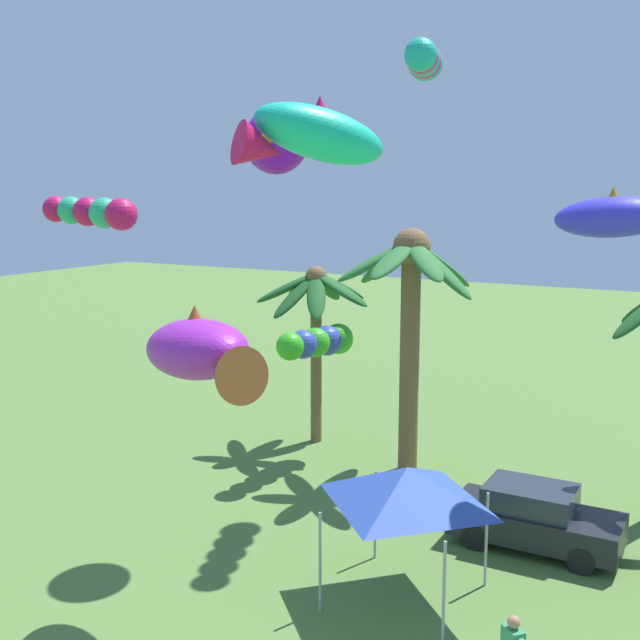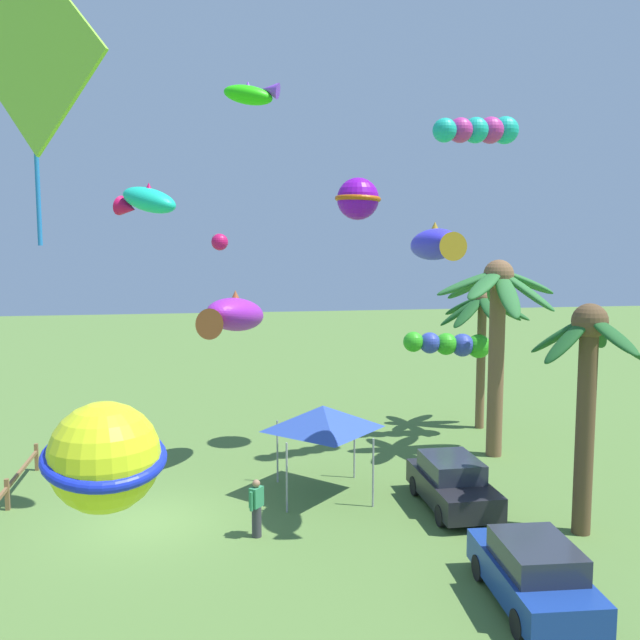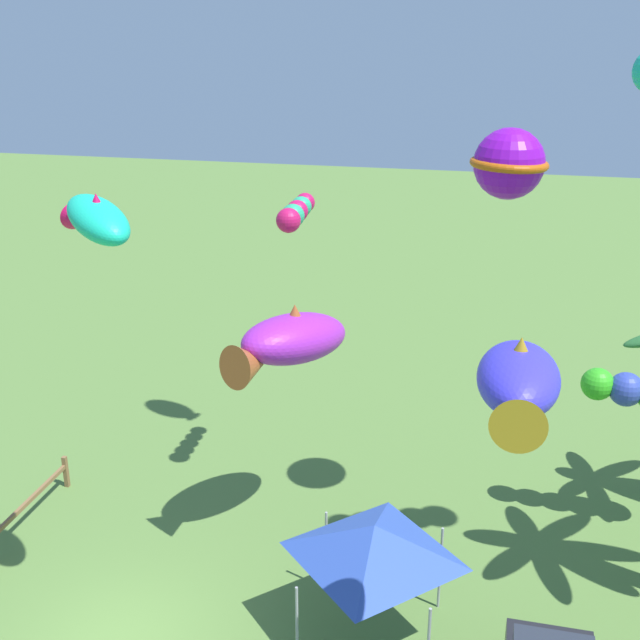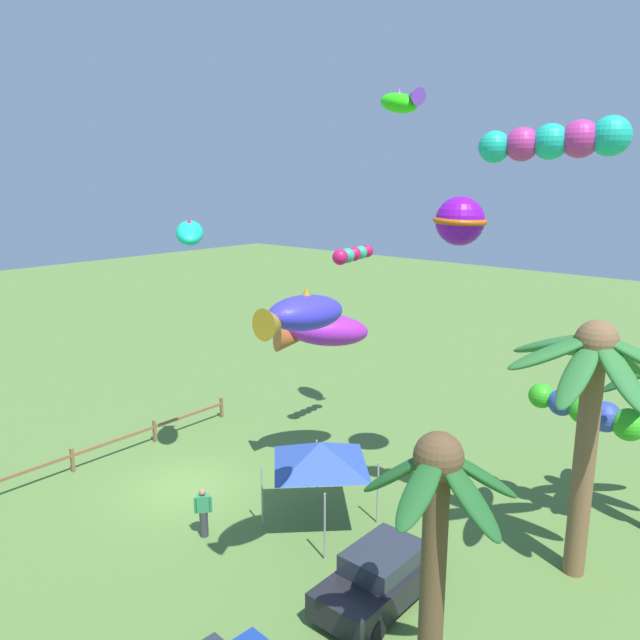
# 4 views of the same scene
# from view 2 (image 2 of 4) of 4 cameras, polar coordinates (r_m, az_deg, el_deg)

# --- Properties ---
(ground_plane) EXTENTS (120.00, 120.00, 0.00)m
(ground_plane) POSITION_cam_2_polar(r_m,az_deg,el_deg) (20.82, -14.01, -16.03)
(ground_plane) COLOR #567A38
(palm_tree_0) EXTENTS (3.13, 3.11, 6.31)m
(palm_tree_0) POSITION_cam_2_polar(r_m,az_deg,el_deg) (19.63, 21.40, -4.06)
(palm_tree_0) COLOR brown
(palm_tree_0) RESTS_ON ground
(palm_tree_1) EXTENTS (3.90, 3.75, 5.94)m
(palm_tree_1) POSITION_cam_2_polar(r_m,az_deg,el_deg) (29.75, 13.34, 0.02)
(palm_tree_1) COLOR brown
(palm_tree_1) RESTS_ON ground
(palm_tree_2) EXTENTS (4.10, 4.70, 7.30)m
(palm_tree_2) POSITION_cam_2_polar(r_m,az_deg,el_deg) (25.82, 14.52, 0.79)
(palm_tree_2) COLOR brown
(palm_tree_2) RESTS_ON ground
(parked_car_0) EXTENTS (4.01, 1.96, 1.51)m
(parked_car_0) POSITION_cam_2_polar(r_m,az_deg,el_deg) (16.51, 17.34, -19.47)
(parked_car_0) COLOR navy
(parked_car_0) RESTS_ON ground
(parked_car_1) EXTENTS (3.90, 1.75, 1.51)m
(parked_car_1) POSITION_cam_2_polar(r_m,az_deg,el_deg) (21.39, 10.94, -13.19)
(parked_car_1) COLOR black
(parked_car_1) RESTS_ON ground
(spectator_0) EXTENTS (0.44, 0.42, 1.59)m
(spectator_0) POSITION_cam_2_polar(r_m,az_deg,el_deg) (19.15, -5.30, -15.28)
(spectator_0) COLOR #38383D
(spectator_0) RESTS_ON ground
(festival_tent) EXTENTS (2.86, 2.86, 2.85)m
(festival_tent) POSITION_cam_2_polar(r_m,az_deg,el_deg) (21.60, 0.24, -8.12)
(festival_tent) COLOR #9E9EA3
(festival_tent) RESTS_ON ground
(kite_ball_0) EXTENTS (2.17, 2.17, 1.55)m
(kite_ball_0) POSITION_cam_2_polar(r_m,az_deg,el_deg) (25.66, 3.17, 10.03)
(kite_ball_0) COLOR purple
(kite_fish_1) EXTENTS (1.60, 2.39, 1.05)m
(kite_fish_1) POSITION_cam_2_polar(r_m,az_deg,el_deg) (27.67, -5.74, 18.20)
(kite_fish_1) COLOR #28E410
(kite_diamond_2) EXTENTS (2.26, 2.56, 4.68)m
(kite_diamond_2) POSITION_cam_2_polar(r_m,az_deg,el_deg) (12.12, -22.85, 19.78)
(kite_diamond_2) COLOR #95DE36
(kite_fish_3) EXTENTS (3.84, 2.98, 1.63)m
(kite_fish_3) POSITION_cam_2_polar(r_m,az_deg,el_deg) (23.88, -7.25, 0.39)
(kite_fish_3) COLOR purple
(kite_tube_4) EXTENTS (2.25, 0.61, 0.64)m
(kite_tube_4) POSITION_cam_2_polar(r_m,az_deg,el_deg) (25.94, -8.39, 6.50)
(kite_tube_4) COLOR #CA1457
(kite_ball_5) EXTENTS (2.61, 2.61, 1.90)m
(kite_ball_5) POSITION_cam_2_polar(r_m,az_deg,el_deg) (12.43, -17.49, -10.83)
(kite_ball_5) COLOR yellow
(kite_fish_6) EXTENTS (2.54, 1.13, 1.08)m
(kite_fish_6) POSITION_cam_2_polar(r_m,az_deg,el_deg) (18.21, 9.67, 6.23)
(kite_fish_6) COLOR #3831E2
(kite_fish_7) EXTENTS (1.87, 2.11, 1.06)m
(kite_fish_7) POSITION_cam_2_polar(r_m,az_deg,el_deg) (19.99, -14.28, 9.59)
(kite_fish_7) COLOR #17C9A2
(kite_tube_8) EXTENTS (1.03, 3.61, 1.12)m
(kite_tube_8) POSITION_cam_2_polar(r_m,az_deg,el_deg) (28.18, 10.79, -2.00)
(kite_tube_8) COLOR green
(kite_tube_9) EXTENTS (1.74, 3.40, 1.08)m
(kite_tube_9) POSITION_cam_2_polar(r_m,az_deg,el_deg) (24.93, 13.13, 15.12)
(kite_tube_9) COLOR #1AB79C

